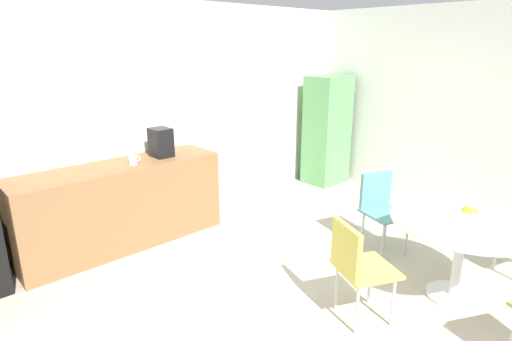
% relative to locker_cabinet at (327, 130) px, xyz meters
% --- Properties ---
extents(ground_plane, '(6.00, 6.00, 0.00)m').
position_rel_locker_cabinet_xyz_m(ground_plane, '(-2.55, -2.55, -0.83)').
color(ground_plane, '#B2A893').
extents(wall_back, '(6.00, 0.10, 2.60)m').
position_rel_locker_cabinet_xyz_m(wall_back, '(-2.55, 0.45, 0.47)').
color(wall_back, silver).
rests_on(wall_back, ground_plane).
extents(counter_block, '(2.17, 0.60, 0.90)m').
position_rel_locker_cabinet_xyz_m(counter_block, '(-3.33, 0.10, -0.38)').
color(counter_block, brown).
rests_on(counter_block, ground_plane).
extents(locker_cabinet, '(0.60, 0.50, 1.65)m').
position_rel_locker_cabinet_xyz_m(locker_cabinet, '(0.00, 0.00, 0.00)').
color(locker_cabinet, '#599959').
rests_on(locker_cabinet, ground_plane).
extents(round_table, '(1.16, 1.16, 0.73)m').
position_rel_locker_cabinet_xyz_m(round_table, '(-1.67, -2.77, -0.22)').
color(round_table, silver).
rests_on(round_table, ground_plane).
extents(chair_teal, '(0.53, 0.53, 0.83)m').
position_rel_locker_cabinet_xyz_m(chair_teal, '(-1.36, -1.82, -0.30)').
color(chair_teal, silver).
rests_on(chair_teal, ground_plane).
extents(chair_yellow, '(0.55, 0.55, 0.83)m').
position_rel_locker_cabinet_xyz_m(chair_yellow, '(-2.58, -2.37, -0.30)').
color(chair_yellow, silver).
rests_on(chair_yellow, ground_plane).
extents(fruit_bowl, '(0.21, 0.21, 0.11)m').
position_rel_locker_cabinet_xyz_m(fruit_bowl, '(-1.64, -2.81, -0.05)').
color(fruit_bowl, silver).
rests_on(fruit_bowl, round_table).
extents(mug_white, '(0.13, 0.08, 0.09)m').
position_rel_locker_cabinet_xyz_m(mug_white, '(-3.20, 0.01, 0.12)').
color(mug_white, white).
rests_on(mug_white, counter_block).
extents(coffee_maker, '(0.20, 0.24, 0.32)m').
position_rel_locker_cabinet_xyz_m(coffee_maker, '(-2.81, 0.10, 0.23)').
color(coffee_maker, black).
rests_on(coffee_maker, counter_block).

